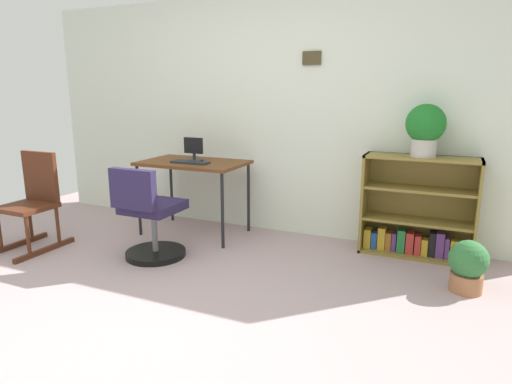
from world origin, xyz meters
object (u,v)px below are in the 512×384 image
keyboard (190,162)px  potted_plant_on_shelf (425,127)px  desk (193,167)px  bookshelf_low (417,213)px  monitor (194,151)px  office_chair (150,220)px  potted_plant_floor (468,265)px  rocking_chair (33,200)px

keyboard → potted_plant_on_shelf: potted_plant_on_shelf is taller
desk → bookshelf_low: bearing=7.7°
monitor → office_chair: (0.04, -0.80, -0.49)m
bookshelf_low → potted_plant_on_shelf: 0.75m
potted_plant_on_shelf → potted_plant_floor: 1.16m
desk → rocking_chair: 1.49m
rocking_chair → monitor: bearing=41.9°
office_chair → bookshelf_low: 2.31m
monitor → bookshelf_low: bearing=6.6°
desk → rocking_chair: size_ratio=1.16×
monitor → rocking_chair: size_ratio=0.26×
monitor → bookshelf_low: monitor is taller
office_chair → bookshelf_low: (2.07, 1.04, 0.03)m
monitor → keyboard: 0.18m
bookshelf_low → monitor: bearing=-173.4°
desk → monitor: (-0.01, 0.04, 0.16)m
office_chair → rocking_chair: bearing=-170.5°
monitor → potted_plant_on_shelf: size_ratio=0.53×
desk → monitor: 0.16m
bookshelf_low → potted_plant_on_shelf: size_ratio=2.16×
desk → office_chair: 0.83m
monitor → keyboard: bearing=-71.6°
potted_plant_floor → rocking_chair: bearing=-170.6°
potted_plant_on_shelf → monitor: bearing=-174.9°
rocking_chair → potted_plant_on_shelf: potted_plant_on_shelf is taller
keyboard → potted_plant_on_shelf: (2.07, 0.34, 0.38)m
desk → office_chair: (0.03, -0.76, -0.33)m
monitor → office_chair: 0.94m
monitor → bookshelf_low: size_ratio=0.25×
monitor → rocking_chair: (-1.10, -0.99, -0.39)m
office_chair → bookshelf_low: bearing=26.8°
keyboard → monitor: bearing=108.4°
desk → keyboard: keyboard is taller
keyboard → potted_plant_floor: size_ratio=0.98×
rocking_chair → bookshelf_low: (3.21, 1.24, -0.07)m
keyboard → bookshelf_low: bookshelf_low is taller
potted_plant_floor → desk: bearing=171.9°
desk → potted_plant_on_shelf: (2.11, 0.23, 0.45)m
desk → keyboard: size_ratio=2.70×
desk → bookshelf_low: size_ratio=1.09×
office_chair → bookshelf_low: size_ratio=0.87×
keyboard → potted_plant_on_shelf: 2.13m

